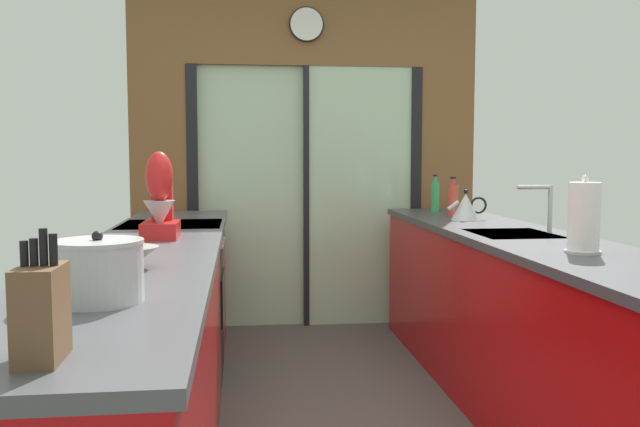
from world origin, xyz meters
The scene contains 14 objects.
ground_plane centered at (0.00, 0.60, -0.01)m, with size 5.04×7.60×0.02m, color #4C4742.
back_wall_unit centered at (0.00, 2.40, 1.52)m, with size 2.64×0.12×2.70m.
left_counter_run centered at (-0.91, 0.13, 0.47)m, with size 0.62×3.80×0.92m.
right_counter_run centered at (0.91, 0.30, 0.46)m, with size 0.62×3.80×0.92m.
sink_faucet centered at (1.06, 0.55, 1.09)m, with size 0.19×0.02×0.25m.
oven_range centered at (-0.91, 1.25, 0.46)m, with size 0.60×0.60×0.92m.
mixing_bowl centered at (-0.89, -0.32, 0.96)m, with size 0.19×0.19×0.08m.
knife_block centered at (-0.89, -1.41, 1.02)m, with size 0.08×0.14×0.26m.
stand_mixer centered at (-0.89, 0.56, 1.08)m, with size 0.17×0.27×0.42m.
stock_pot centered at (-0.89, -0.88, 1.01)m, with size 0.25×0.25×0.20m.
kettle centered at (0.89, 1.28, 1.00)m, with size 0.26×0.18×0.19m.
soap_bottle_near centered at (0.89, 1.53, 1.03)m, with size 0.07×0.07×0.26m.
soap_bottle_far centered at (0.89, 1.94, 1.03)m, with size 0.06×0.06×0.26m.
paper_towel_roll centered at (0.89, -0.16, 1.06)m, with size 0.15×0.15×0.32m.
Camera 1 is at (-0.50, -2.73, 1.32)m, focal length 37.54 mm.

